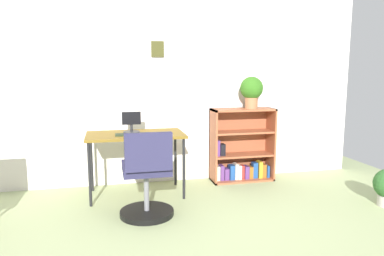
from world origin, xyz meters
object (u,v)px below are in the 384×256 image
(monitor, at_px, (131,123))
(office_chair, at_px, (147,180))
(keyboard, at_px, (133,134))
(potted_plant_on_shelf, at_px, (252,90))
(desk, at_px, (136,138))
(bookshelf_low, at_px, (241,149))

(monitor, xyz_separation_m, office_chair, (0.08, -0.75, -0.44))
(office_chair, bearing_deg, keyboard, 98.09)
(office_chair, height_order, potted_plant_on_shelf, potted_plant_on_shelf)
(desk, xyz_separation_m, monitor, (-0.04, 0.07, 0.16))
(office_chair, distance_m, bookshelf_low, 1.62)
(monitor, height_order, potted_plant_on_shelf, potted_plant_on_shelf)
(monitor, distance_m, potted_plant_on_shelf, 1.54)
(bookshelf_low, height_order, potted_plant_on_shelf, potted_plant_on_shelf)
(desk, xyz_separation_m, potted_plant_on_shelf, (1.45, 0.24, 0.50))
(potted_plant_on_shelf, bearing_deg, desk, -170.67)
(desk, distance_m, office_chair, 0.74)
(desk, distance_m, bookshelf_low, 1.40)
(potted_plant_on_shelf, bearing_deg, office_chair, -146.77)
(bookshelf_low, bearing_deg, keyboard, -164.13)
(potted_plant_on_shelf, bearing_deg, monitor, -173.54)
(desk, relative_size, office_chair, 1.25)
(keyboard, xyz_separation_m, bookshelf_low, (1.38, 0.39, -0.31))
(desk, height_order, potted_plant_on_shelf, potted_plant_on_shelf)
(monitor, bearing_deg, keyboard, -89.78)
(office_chair, bearing_deg, monitor, 96.33)
(keyboard, relative_size, bookshelf_low, 0.40)
(bookshelf_low, bearing_deg, monitor, -170.84)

